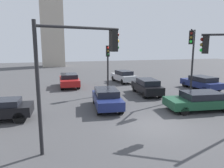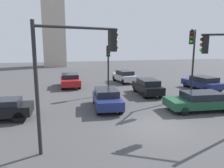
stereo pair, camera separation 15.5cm
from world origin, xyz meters
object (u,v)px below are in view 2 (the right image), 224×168
(car_5, at_px, (200,101))
(traffic_light_0, at_px, (193,51))
(traffic_light_1, at_px, (108,61))
(car_0, at_px, (203,83))
(car_3, at_px, (107,98))
(car_2, at_px, (124,76))
(traffic_light_3, at_px, (76,59))
(car_4, at_px, (70,80))
(car_7, at_px, (147,86))

(car_5, bearing_deg, traffic_light_0, -104.04)
(traffic_light_1, xyz_separation_m, car_0, (10.26, -0.37, -2.50))
(traffic_light_0, height_order, car_3, traffic_light_0)
(car_2, bearing_deg, traffic_light_3, 147.01)
(car_4, height_order, car_7, car_7)
(car_2, height_order, car_7, car_2)
(car_0, bearing_deg, traffic_light_0, 127.42)
(car_0, bearing_deg, car_2, 42.24)
(traffic_light_0, height_order, car_7, traffic_light_0)
(traffic_light_0, relative_size, car_0, 1.29)
(traffic_light_3, height_order, car_3, traffic_light_3)
(traffic_light_0, bearing_deg, car_3, -48.29)
(traffic_light_1, distance_m, car_4, 6.39)
(traffic_light_0, relative_size, car_7, 1.34)
(car_2, xyz_separation_m, car_7, (-0.06, -6.95, -0.01))
(traffic_light_1, bearing_deg, traffic_light_3, -14.68)
(car_3, bearing_deg, car_2, 160.59)
(car_4, distance_m, car_7, 9.00)
(car_5, bearing_deg, traffic_light_3, 24.97)
(car_0, xyz_separation_m, car_3, (-11.49, -3.80, 0.02))
(car_2, xyz_separation_m, car_3, (-4.88, -10.16, -0.03))
(car_4, bearing_deg, car_2, 100.06)
(traffic_light_0, bearing_deg, car_5, 21.20)
(car_7, bearing_deg, car_3, 128.35)
(traffic_light_1, height_order, traffic_light_3, traffic_light_3)
(car_3, height_order, car_5, car_3)
(car_3, xyz_separation_m, car_4, (-1.94, 9.15, 0.01))
(traffic_light_0, distance_m, car_5, 4.32)
(traffic_light_3, xyz_separation_m, car_7, (7.59, 8.62, -3.25))
(traffic_light_3, bearing_deg, car_0, 18.32)
(car_4, bearing_deg, traffic_light_1, 34.11)
(traffic_light_0, xyz_separation_m, traffic_light_3, (-9.95, -5.43, -0.17))
(traffic_light_1, height_order, car_2, traffic_light_1)
(traffic_light_3, distance_m, car_2, 17.65)
(traffic_light_0, xyz_separation_m, car_4, (-9.12, 9.13, -3.43))
(car_5, bearing_deg, car_4, -48.05)
(traffic_light_3, xyz_separation_m, car_3, (2.77, 5.41, -3.27))
(car_4, bearing_deg, car_0, 69.91)
(car_7, bearing_deg, traffic_light_0, -138.87)
(traffic_light_0, distance_m, car_3, 7.96)
(traffic_light_1, xyz_separation_m, car_5, (5.07, -6.52, -2.53))
(car_4, xyz_separation_m, car_5, (8.24, -11.50, -0.07))
(car_2, relative_size, car_3, 0.96)
(car_0, distance_m, car_2, 9.17)
(car_3, height_order, car_4, car_4)
(traffic_light_3, height_order, car_2, traffic_light_3)
(traffic_light_0, relative_size, car_2, 1.39)
(traffic_light_1, distance_m, car_5, 8.64)
(traffic_light_1, relative_size, car_4, 1.03)
(car_2, distance_m, car_4, 6.90)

